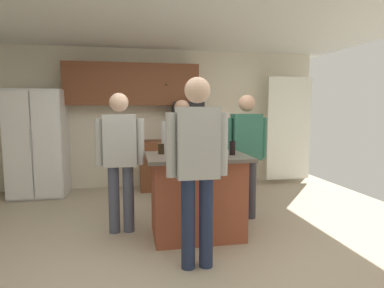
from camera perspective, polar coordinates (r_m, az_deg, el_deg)
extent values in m
plane|color=#B7A88E|center=(3.73, -3.27, -17.14)|extent=(7.04, 7.04, 0.00)
plane|color=white|center=(3.60, -3.55, 24.32)|extent=(7.04, 7.04, 0.00)
cube|color=beige|center=(6.22, -6.74, 4.54)|extent=(6.40, 0.10, 2.60)
cube|color=white|center=(6.56, 16.88, 2.65)|extent=(0.90, 0.06, 2.00)
cube|color=brown|center=(6.01, -10.55, 10.38)|extent=(2.40, 0.35, 0.75)
sphere|color=#4C3823|center=(5.86, -4.56, 10.58)|extent=(0.04, 0.04, 0.04)
cube|color=brown|center=(6.06, -0.74, -3.55)|extent=(1.80, 0.60, 0.90)
sphere|color=#4C3823|center=(5.85, 4.15, -3.92)|extent=(0.04, 0.04, 0.04)
cube|color=white|center=(6.03, -25.72, 0.12)|extent=(0.89, 0.70, 1.80)
cube|color=white|center=(5.74, -28.79, -0.32)|extent=(0.42, 0.04, 1.72)
cube|color=white|center=(5.62, -24.50, -0.23)|extent=(0.42, 0.04, 1.72)
cylinder|color=#B2B2B7|center=(5.64, -26.80, 0.60)|extent=(0.02, 0.02, 0.35)
cube|color=black|center=(5.99, -0.79, 5.95)|extent=(0.56, 0.40, 0.32)
cube|color=#9E4C33|center=(3.78, 0.86, -9.44)|extent=(1.01, 0.70, 0.92)
cube|color=#60564C|center=(3.68, 0.87, -2.27)|extent=(1.15, 0.84, 0.04)
cylinder|color=#4C5166|center=(4.52, -2.83, -7.75)|extent=(0.13, 0.13, 0.78)
cylinder|color=#4C5166|center=(4.54, -0.69, -7.66)|extent=(0.13, 0.13, 0.78)
cube|color=#B7B7B2|center=(4.41, -1.78, 0.93)|extent=(0.38, 0.22, 0.58)
sphere|color=#8C664C|center=(4.39, -1.80, 6.49)|extent=(0.21, 0.21, 0.21)
cylinder|color=#B7B7B2|center=(4.38, -4.88, 0.60)|extent=(0.09, 0.09, 0.53)
cylinder|color=#B7B7B2|center=(4.46, 1.26, 0.72)|extent=(0.09, 0.09, 0.53)
cylinder|color=#383842|center=(4.39, 8.44, -8.02)|extent=(0.13, 0.13, 0.81)
cylinder|color=#383842|center=(4.44, 10.53, -7.87)|extent=(0.13, 0.13, 0.81)
cube|color=#2D6651|center=(4.30, 9.66, 1.26)|extent=(0.38, 0.22, 0.61)
sphere|color=tan|center=(4.28, 9.77, 7.19)|extent=(0.22, 0.22, 0.22)
cylinder|color=#2D6651|center=(4.22, 6.60, 0.95)|extent=(0.09, 0.09, 0.55)
cylinder|color=#2D6651|center=(4.39, 12.59, 1.05)|extent=(0.09, 0.09, 0.55)
cylinder|color=#232D4C|center=(3.04, -0.69, -14.01)|extent=(0.13, 0.13, 0.86)
cylinder|color=#232D4C|center=(3.07, 2.53, -13.79)|extent=(0.13, 0.13, 0.86)
cube|color=#B7B7B2|center=(2.88, 0.95, 0.25)|extent=(0.38, 0.22, 0.64)
sphere|color=beige|center=(2.87, 0.97, 9.58)|extent=(0.23, 0.23, 0.23)
cylinder|color=#B7B7B2|center=(2.85, -3.78, -0.20)|extent=(0.09, 0.09, 0.58)
cylinder|color=#B7B7B2|center=(2.94, 5.53, -0.01)|extent=(0.09, 0.09, 0.58)
cylinder|color=#4C5166|center=(3.98, -13.75, -9.60)|extent=(0.13, 0.13, 0.81)
cylinder|color=#4C5166|center=(3.98, -11.27, -9.56)|extent=(0.13, 0.13, 0.81)
cube|color=#B7B7B2|center=(3.85, -12.76, 0.64)|extent=(0.38, 0.22, 0.61)
sphere|color=beige|center=(3.83, -12.92, 7.25)|extent=(0.22, 0.22, 0.22)
cylinder|color=#B7B7B2|center=(3.87, -16.30, 0.27)|extent=(0.09, 0.09, 0.55)
cylinder|color=#B7B7B2|center=(3.85, -9.18, 0.42)|extent=(0.09, 0.09, 0.55)
cylinder|color=black|center=(3.59, -2.40, -0.98)|extent=(0.07, 0.07, 0.15)
cylinder|color=#4C6B99|center=(3.47, 3.80, -1.63)|extent=(0.08, 0.08, 0.10)
torus|color=#4C6B99|center=(3.49, 4.70, -1.53)|extent=(0.06, 0.01, 0.06)
cylinder|color=black|center=(3.71, 7.24, -0.71)|extent=(0.07, 0.07, 0.16)
cylinder|color=white|center=(3.45, -3.51, -1.64)|extent=(0.08, 0.08, 0.11)
torus|color=white|center=(3.46, -2.60, -1.53)|extent=(0.06, 0.01, 0.06)
cylinder|color=black|center=(3.42, 1.31, -1.40)|extent=(0.06, 0.06, 0.14)
cylinder|color=black|center=(3.80, -3.61, -0.77)|extent=(0.07, 0.07, 0.12)
cylinder|color=black|center=(3.76, -5.54, -0.86)|extent=(0.07, 0.07, 0.12)
cube|color=#B7B7BC|center=(3.73, 2.69, -1.70)|extent=(0.44, 0.30, 0.02)
cube|color=#A8A8AD|center=(3.73, 2.69, -1.40)|extent=(0.44, 0.30, 0.02)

